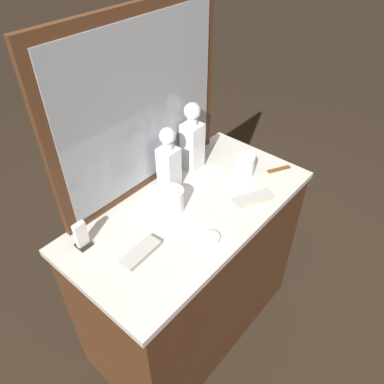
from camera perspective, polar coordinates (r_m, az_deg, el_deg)
ground_plane at (r=2.18m, az=0.00°, el=-19.16°), size 6.00×6.00×0.00m
dresser at (r=1.82m, az=0.00°, el=-12.28°), size 1.06×0.54×0.86m
dresser_mirror at (r=1.44m, az=-7.78°, el=12.80°), size 0.83×0.03×0.72m
crystal_decanter_far_left at (r=1.54m, az=-3.59°, el=4.38°), size 0.08×0.08×0.28m
crystal_decanter_right at (r=1.64m, az=0.05°, el=7.66°), size 0.08×0.08×0.32m
crystal_tumbler_front at (r=1.66m, az=8.02°, el=3.99°), size 0.09×0.09×0.09m
crystal_tumbler_left at (r=1.46m, az=-2.95°, el=-1.29°), size 0.09×0.09×0.10m
silver_brush_left at (r=1.54m, az=9.26°, el=-1.00°), size 0.17×0.12×0.02m
silver_brush_right at (r=1.33m, az=-7.97°, el=-9.29°), size 0.16×0.07×0.02m
porcelain_dish at (r=1.38m, az=2.91°, el=-6.98°), size 0.07×0.07×0.01m
tortoiseshell_comb at (r=1.74m, az=13.21°, el=3.43°), size 0.11×0.07×0.01m
napkin_holder at (r=1.38m, az=-16.63°, el=-6.59°), size 0.05×0.05×0.11m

